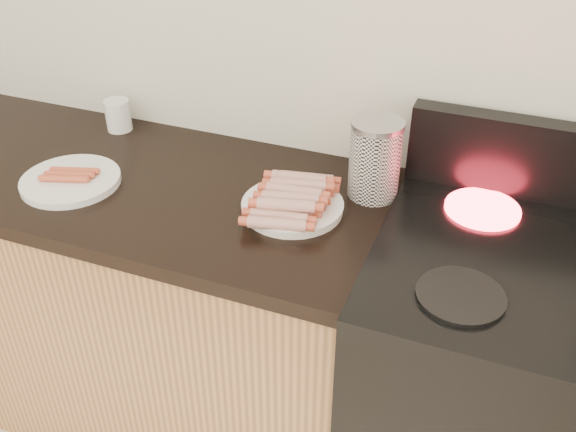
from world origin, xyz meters
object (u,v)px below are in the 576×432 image
at_px(side_plate, 71,181).
at_px(mug, 118,115).
at_px(stove, 512,409).
at_px(canister, 375,159).
at_px(main_plate, 292,208).

relative_size(side_plate, mug, 2.76).
distance_m(stove, mug, 1.36).
bearing_deg(stove, canister, 159.62).
xyz_separation_m(side_plate, mug, (-0.06, 0.32, 0.04)).
height_order(stove, side_plate, side_plate).
relative_size(main_plate, canister, 1.21).
xyz_separation_m(side_plate, canister, (0.74, 0.24, 0.09)).
relative_size(main_plate, mug, 2.65).
distance_m(main_plate, side_plate, 0.59).
distance_m(side_plate, mug, 0.33).
height_order(side_plate, mug, mug).
relative_size(side_plate, canister, 1.27).
bearing_deg(mug, canister, -5.73).
xyz_separation_m(stove, side_plate, (-1.19, -0.07, 0.45)).
bearing_deg(side_plate, canister, 17.65).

